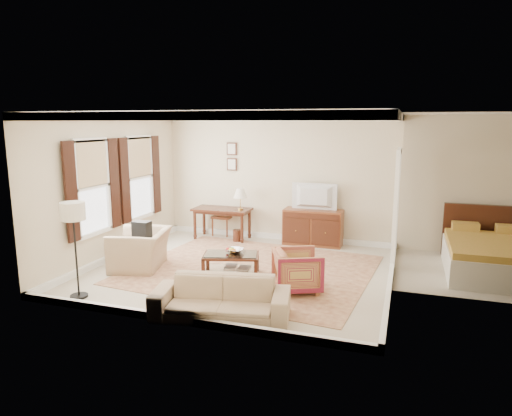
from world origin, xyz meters
The scene contains 21 objects.
room_shell centered at (0.00, 0.00, 2.47)m, with size 5.51×5.01×2.91m.
annex_bedroom centered at (4.49, 1.15, 0.34)m, with size 3.00×2.70×2.90m.
window_front centered at (-2.70, -0.70, 1.55)m, with size 0.12×1.56×1.80m, color #CCB284, non-canonical shape.
window_rear centered at (-2.70, 0.90, 1.55)m, with size 0.12×1.56×1.80m, color #CCB284, non-canonical shape.
doorway centered at (2.71, 1.50, 1.08)m, with size 0.10×1.12×2.25m, color white, non-canonical shape.
rug centered at (0.19, 0.08, 0.01)m, with size 4.32×3.70×0.01m, color brown.
writing_desk centered at (-1.24, 2.06, 0.63)m, with size 1.35×0.68×0.74m.
desk_chair centered at (-1.38, 2.41, 0.53)m, with size 0.45×0.45×1.05m, color brown, non-canonical shape.
desk_lamp centered at (-0.77, 2.06, 0.99)m, with size 0.32×0.32×0.50m, color silver, non-canonical shape.
framed_prints centered at (-1.14, 2.47, 1.94)m, with size 0.25×0.04×0.68m, color #3D1C11, non-canonical shape.
sideboard centered at (0.92, 2.22, 0.41)m, with size 1.32×0.51×0.81m, color brown.
tv centered at (0.92, 2.20, 1.30)m, with size 0.97×0.56×0.13m, color black.
coffee_table centered at (-0.05, -0.37, 0.32)m, with size 1.11×0.82×0.42m.
fruit_bowl centered at (-0.01, -0.29, 0.47)m, with size 0.42×0.42×0.10m, color silver.
book_a centered at (-0.18, -0.34, 0.17)m, with size 0.28×0.04×0.38m, color brown.
book_b centered at (0.07, -0.33, 0.16)m, with size 0.28×0.03×0.38m, color brown.
striped_armchair centered at (1.26, -0.72, 0.38)m, with size 0.74×0.70×0.77m, color maroon.
club_armchair centered at (-1.87, -0.48, 0.49)m, with size 1.12×0.73×0.98m, color tan.
backpack centered at (-1.82, -0.47, 0.74)m, with size 0.32×0.22×0.40m, color black.
sofa centered at (0.47, -2.08, 0.38)m, with size 1.94×0.57×0.76m, color tan.
floor_lamp centered at (-1.98, -2.10, 1.29)m, with size 0.38×0.38×1.54m.
Camera 1 is at (2.89, -7.74, 2.76)m, focal length 32.00 mm.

